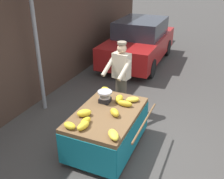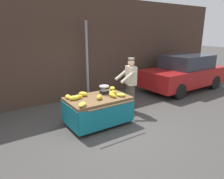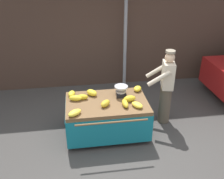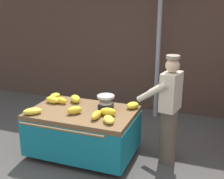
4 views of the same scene
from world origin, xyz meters
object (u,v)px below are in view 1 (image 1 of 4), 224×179
object	(u,v)px
banana_bunch_8	(115,112)
banana_bunch_0	(86,121)
banana_bunch_5	(125,103)
parked_car	(140,42)
banana_bunch_3	(70,126)
banana_bunch_1	(113,135)
banana_bunch_7	(105,90)
weighing_scale	(105,97)
banana_bunch_4	(119,99)
vendor_person	(121,78)
banana_cart	(107,122)
banana_bunch_2	(133,99)
banana_bunch_6	(84,113)
banana_bunch_9	(83,126)
street_pole	(38,52)

from	to	relation	value
banana_bunch_8	banana_bunch_0	bearing A→B (deg)	142.04
banana_bunch_5	parked_car	xyz separation A→B (m)	(4.57, 1.18, -0.08)
banana_bunch_0	banana_bunch_3	bearing A→B (deg)	140.78
banana_bunch_1	banana_bunch_7	xyz separation A→B (m)	(1.38, 0.78, 0.00)
weighing_scale	banana_bunch_4	xyz separation A→B (m)	(0.13, -0.24, -0.05)
banana_bunch_0	vendor_person	bearing A→B (deg)	2.70
banana_bunch_0	parked_car	world-z (taller)	parked_car
banana_cart	banana_bunch_2	world-z (taller)	banana_bunch_2
banana_bunch_7	vendor_person	xyz separation A→B (m)	(0.60, -0.11, 0.04)
banana_bunch_8	banana_bunch_6	bearing A→B (deg)	115.41
banana_bunch_5	banana_bunch_9	bearing A→B (deg)	159.70
banana_bunch_7	banana_bunch_9	distance (m)	1.38
banana_bunch_3	banana_bunch_5	distance (m)	1.19
vendor_person	banana_bunch_3	bearing A→B (deg)	177.41
banana_bunch_4	vendor_person	size ratio (longest dim) A/B	0.15
banana_bunch_0	banana_bunch_4	distance (m)	0.98
banana_bunch_2	banana_bunch_9	bearing A→B (deg)	160.07
banana_bunch_0	banana_bunch_2	world-z (taller)	banana_bunch_0
banana_bunch_9	banana_bunch_5	bearing A→B (deg)	-20.30
banana_cart	vendor_person	size ratio (longest dim) A/B	0.98
banana_bunch_7	banana_bunch_8	world-z (taller)	banana_bunch_8
street_pole	banana_bunch_9	world-z (taller)	street_pole
banana_bunch_4	banana_bunch_8	world-z (taller)	banana_bunch_4
banana_bunch_9	banana_bunch_6	bearing A→B (deg)	26.64
banana_bunch_3	banana_bunch_6	xyz separation A→B (m)	(0.43, -0.04, 0.01)
weighing_scale	banana_bunch_1	world-z (taller)	weighing_scale
banana_bunch_6	banana_bunch_9	distance (m)	0.39
banana_bunch_3	banana_bunch_2	bearing A→B (deg)	-26.86
street_pole	vendor_person	bearing A→B (deg)	-72.24
banana_bunch_4	banana_bunch_1	bearing A→B (deg)	-162.39
banana_bunch_3	parked_car	xyz separation A→B (m)	(5.61, 0.61, -0.08)
banana_bunch_7	vendor_person	bearing A→B (deg)	-10.54
banana_bunch_3	banana_cart	bearing A→B (deg)	-26.35
banana_cart	banana_bunch_7	world-z (taller)	banana_bunch_7
weighing_scale	banana_bunch_7	world-z (taller)	weighing_scale
banana_bunch_0	banana_bunch_2	distance (m)	1.15
banana_cart	banana_bunch_1	xyz separation A→B (m)	(-0.65, -0.41, 0.26)
banana_bunch_5	banana_bunch_4	bearing A→B (deg)	52.92
banana_bunch_5	vendor_person	bearing A→B (deg)	25.48
banana_bunch_1	banana_bunch_2	bearing A→B (deg)	5.26
vendor_person	weighing_scale	bearing A→B (deg)	-176.33
banana_cart	vendor_person	world-z (taller)	vendor_person
street_pole	banana_bunch_9	size ratio (longest dim) A/B	10.77
banana_bunch_6	banana_bunch_9	world-z (taller)	banana_bunch_6
weighing_scale	parked_car	world-z (taller)	parked_car
banana_bunch_1	parked_car	world-z (taller)	parked_car
banana_bunch_6	banana_bunch_8	xyz separation A→B (m)	(0.23, -0.48, -0.00)
banana_bunch_3	banana_bunch_8	xyz separation A→B (m)	(0.66, -0.52, 0.01)
banana_bunch_2	banana_bunch_7	xyz separation A→B (m)	(0.16, 0.66, 0.01)
banana_bunch_2	banana_bunch_8	size ratio (longest dim) A/B	1.06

